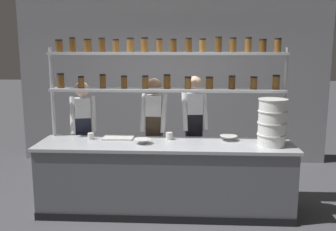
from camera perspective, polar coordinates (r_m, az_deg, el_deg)
ground_plane at (r=5.10m, az=-0.42°, el=-14.27°), size 40.00×40.00×0.00m
back_wall at (r=6.94m, az=0.69°, el=5.93°), size 5.68×0.12×3.19m
prep_counter at (r=4.93m, az=-0.43°, el=-9.42°), size 3.28×0.76×0.92m
spice_shelf_unit at (r=4.98m, az=-0.17°, el=6.67°), size 3.16×0.28×2.26m
chef_left at (r=5.54m, az=-12.73°, el=-2.22°), size 0.41×0.34×1.65m
chef_center at (r=5.33m, az=-2.10°, el=-2.04°), size 0.38×0.31×1.70m
chef_right at (r=5.37m, az=3.99°, el=-1.73°), size 0.39×0.32×1.73m
container_stack at (r=4.79m, az=15.59°, el=-1.01°), size 0.36×0.36×0.59m
cutting_board at (r=5.07m, az=-7.55°, el=-3.37°), size 0.40×0.26×0.02m
prep_bowl_near_left at (r=4.99m, az=9.21°, el=-3.41°), size 0.23×0.23×0.06m
prep_bowl_center_front at (r=4.78m, az=-3.90°, el=-3.95°), size 0.22×0.22×0.06m
serving_cup_front at (r=5.09m, az=-11.68°, el=-3.09°), size 0.08×0.08×0.09m
serving_cup_by_board at (r=4.97m, az=0.17°, el=-3.14°), size 0.09×0.09×0.09m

